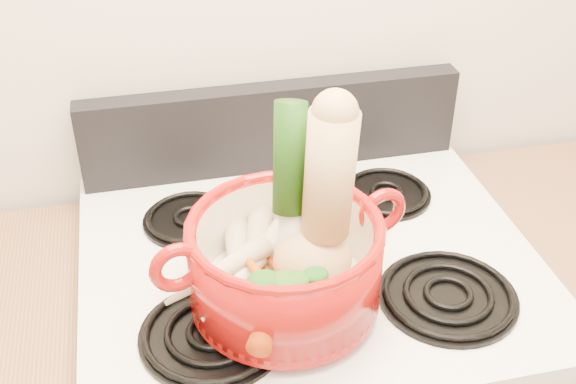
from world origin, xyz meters
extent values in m
cube|color=silver|center=(0.00, 1.40, 0.93)|extent=(0.78, 0.67, 0.03)
cube|color=black|center=(0.00, 1.70, 1.04)|extent=(0.76, 0.05, 0.18)
cylinder|color=black|center=(-0.19, 1.24, 0.96)|extent=(0.22, 0.22, 0.02)
cylinder|color=black|center=(0.19, 1.24, 0.96)|extent=(0.22, 0.22, 0.02)
cylinder|color=black|center=(-0.19, 1.54, 0.96)|extent=(0.17, 0.17, 0.02)
cylinder|color=black|center=(0.19, 1.54, 0.96)|extent=(0.17, 0.17, 0.02)
cylinder|color=#970D0A|center=(-0.07, 1.28, 1.04)|extent=(0.35, 0.35, 0.14)
torus|color=#970D0A|center=(-0.23, 1.25, 1.09)|extent=(0.08, 0.03, 0.08)
torus|color=#970D0A|center=(0.09, 1.31, 1.09)|extent=(0.08, 0.03, 0.08)
cylinder|color=silver|center=(-0.06, 1.29, 1.15)|extent=(0.08, 0.12, 0.31)
ellipsoid|color=tan|center=(-0.03, 1.37, 1.02)|extent=(0.09, 0.08, 0.04)
cone|color=beige|center=(-0.14, 1.30, 1.02)|extent=(0.08, 0.24, 0.07)
cone|color=#EEE8C1|center=(-0.13, 1.29, 1.03)|extent=(0.19, 0.18, 0.06)
cone|color=beige|center=(-0.11, 1.32, 1.03)|extent=(0.10, 0.21, 0.06)
cone|color=beige|center=(-0.17, 1.29, 1.04)|extent=(0.18, 0.11, 0.06)
cone|color=#DD490B|center=(-0.10, 1.23, 1.01)|extent=(0.03, 0.14, 0.04)
cone|color=#BB3A09|center=(-0.10, 1.21, 1.02)|extent=(0.10, 0.17, 0.05)
cone|color=#CE520A|center=(-0.07, 1.23, 1.02)|extent=(0.06, 0.15, 0.04)
cone|color=#D2490A|center=(-0.08, 1.20, 1.03)|extent=(0.06, 0.13, 0.04)
cone|color=#B85309|center=(-0.11, 1.23, 1.04)|extent=(0.08, 0.16, 0.05)
camera|label=1|loc=(-0.25, 0.46, 1.74)|focal=45.00mm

